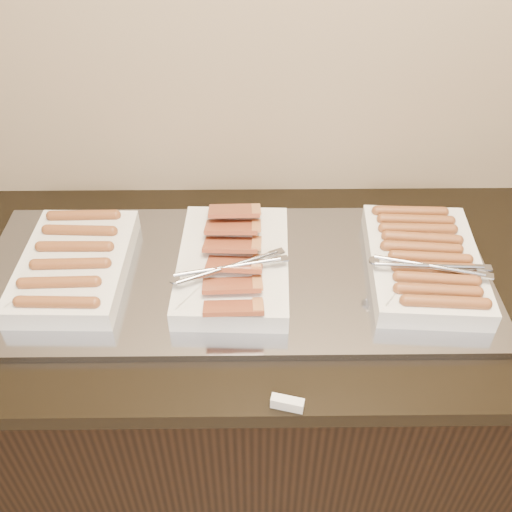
% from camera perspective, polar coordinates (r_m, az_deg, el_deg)
% --- Properties ---
extents(counter, '(2.06, 0.76, 0.90)m').
position_cam_1_polar(counter, '(1.70, -1.05, -13.19)').
color(counter, black).
rests_on(counter, ground).
extents(warming_tray, '(1.20, 0.50, 0.02)m').
position_cam_1_polar(warming_tray, '(1.36, -2.07, -1.92)').
color(warming_tray, '#9698A3').
rests_on(warming_tray, counter).
extents(dish_left, '(0.25, 0.37, 0.07)m').
position_cam_1_polar(dish_left, '(1.39, -17.69, -0.76)').
color(dish_left, silver).
rests_on(dish_left, warming_tray).
extents(dish_center, '(0.28, 0.40, 0.09)m').
position_cam_1_polar(dish_center, '(1.33, -2.31, -0.72)').
color(dish_center, silver).
rests_on(dish_center, warming_tray).
extents(dish_right, '(0.28, 0.39, 0.08)m').
position_cam_1_polar(dish_right, '(1.38, 16.46, -0.50)').
color(dish_right, silver).
rests_on(dish_right, warming_tray).
extents(label_holder, '(0.07, 0.03, 0.03)m').
position_cam_1_polar(label_holder, '(1.12, 3.15, -14.50)').
color(label_holder, silver).
rests_on(label_holder, counter).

